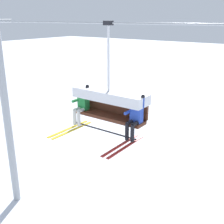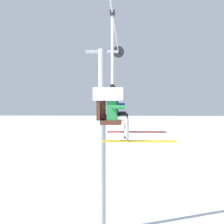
{
  "view_description": "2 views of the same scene",
  "coord_description": "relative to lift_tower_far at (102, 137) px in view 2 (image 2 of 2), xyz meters",
  "views": [
    {
      "loc": [
        4.03,
        -7.2,
        9.1
      ],
      "look_at": [
        -0.56,
        -0.91,
        6.47
      ],
      "focal_mm": 45.0,
      "sensor_mm": 36.0,
      "label": 1
    },
    {
      "loc": [
        -9.61,
        -1.12,
        6.88
      ],
      "look_at": [
        -0.61,
        -0.78,
        6.42
      ],
      "focal_mm": 55.0,
      "sensor_mm": 36.0,
      "label": 2
    }
  ],
  "objects": [
    {
      "name": "skier_blue",
      "position": [
        -6.95,
        -0.92,
        1.69
      ],
      "size": [
        0.48,
        1.7,
        1.34
      ],
      "color": "#2847B7"
    },
    {
      "name": "lift_tower_far",
      "position": [
        0.0,
        0.0,
        0.0
      ],
      "size": [
        0.36,
        1.88,
        9.23
      ],
      "color": "#9EA3A8",
      "rests_on": "ground_plane"
    },
    {
      "name": "lift_cable",
      "position": [
        -7.3,
        -0.78,
        4.17
      ],
      "size": [
        16.6,
        0.05,
        0.05
      ],
      "color": "#9EA3A8"
    },
    {
      "name": "chairlift_chair",
      "position": [
        -7.94,
        -0.71,
        1.98
      ],
      "size": [
        2.4,
        0.74,
        3.12
      ],
      "color": "#512819"
    },
    {
      "name": "skier_green",
      "position": [
        -8.92,
        -0.92,
        1.69
      ],
      "size": [
        0.48,
        1.7,
        1.34
      ],
      "color": "#23843D"
    }
  ]
}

